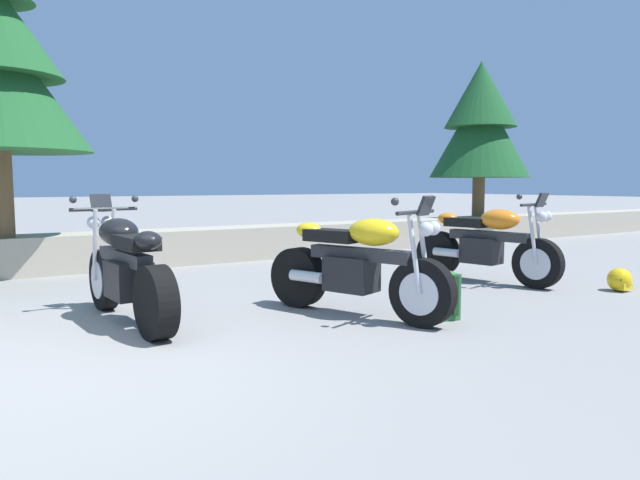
{
  "coord_description": "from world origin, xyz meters",
  "views": [
    {
      "loc": [
        -0.35,
        -4.3,
        1.28
      ],
      "look_at": [
        3.1,
        1.2,
        0.65
      ],
      "focal_mm": 32.41,
      "sensor_mm": 36.0,
      "label": 1
    }
  ],
  "objects_px": {
    "motorcycle_black_near_left": "(126,270)",
    "motorcycle_orange_far_right": "(487,245)",
    "motorcycle_yellow_centre": "(358,267)",
    "pine_tree_mid_right": "(480,122)",
    "rider_helmet": "(620,280)",
    "rider_backpack": "(442,294)"
  },
  "relations": [
    {
      "from": "motorcycle_orange_far_right",
      "to": "rider_backpack",
      "type": "relative_size",
      "value": 4.35
    },
    {
      "from": "motorcycle_yellow_centre",
      "to": "pine_tree_mid_right",
      "type": "height_order",
      "value": "pine_tree_mid_right"
    },
    {
      "from": "rider_helmet",
      "to": "pine_tree_mid_right",
      "type": "xyz_separation_m",
      "value": [
        3.44,
        5.43,
        2.54
      ]
    },
    {
      "from": "motorcycle_orange_far_right",
      "to": "rider_helmet",
      "type": "distance_m",
      "value": 1.61
    },
    {
      "from": "rider_backpack",
      "to": "rider_helmet",
      "type": "xyz_separation_m",
      "value": [
        2.84,
        -0.07,
        -0.11
      ]
    },
    {
      "from": "rider_helmet",
      "to": "motorcycle_yellow_centre",
      "type": "bearing_deg",
      "value": 170.07
    },
    {
      "from": "motorcycle_black_near_left",
      "to": "motorcycle_orange_far_right",
      "type": "bearing_deg",
      "value": -2.72
    },
    {
      "from": "motorcycle_yellow_centre",
      "to": "pine_tree_mid_right",
      "type": "bearing_deg",
      "value": 35.04
    },
    {
      "from": "pine_tree_mid_right",
      "to": "rider_helmet",
      "type": "bearing_deg",
      "value": -122.39
    },
    {
      "from": "rider_helmet",
      "to": "pine_tree_mid_right",
      "type": "relative_size",
      "value": 0.08
    },
    {
      "from": "rider_backpack",
      "to": "pine_tree_mid_right",
      "type": "xyz_separation_m",
      "value": [
        6.28,
        5.36,
        2.44
      ]
    },
    {
      "from": "rider_backpack",
      "to": "motorcycle_orange_far_right",
      "type": "bearing_deg",
      "value": 32.06
    },
    {
      "from": "motorcycle_black_near_left",
      "to": "rider_helmet",
      "type": "xyz_separation_m",
      "value": [
        5.39,
        -1.54,
        -0.35
      ]
    },
    {
      "from": "motorcycle_yellow_centre",
      "to": "pine_tree_mid_right",
      "type": "xyz_separation_m",
      "value": [
        6.88,
        4.82,
        2.19
      ]
    },
    {
      "from": "pine_tree_mid_right",
      "to": "rider_backpack",
      "type": "bearing_deg",
      "value": -139.56
    },
    {
      "from": "motorcycle_yellow_centre",
      "to": "rider_backpack",
      "type": "relative_size",
      "value": 4.23
    },
    {
      "from": "motorcycle_black_near_left",
      "to": "motorcycle_orange_far_right",
      "type": "distance_m",
      "value": 4.56
    },
    {
      "from": "motorcycle_black_near_left",
      "to": "rider_helmet",
      "type": "distance_m",
      "value": 5.62
    },
    {
      "from": "motorcycle_black_near_left",
      "to": "pine_tree_mid_right",
      "type": "relative_size",
      "value": 0.59
    },
    {
      "from": "motorcycle_yellow_centre",
      "to": "pine_tree_mid_right",
      "type": "distance_m",
      "value": 8.68
    },
    {
      "from": "motorcycle_black_near_left",
      "to": "motorcycle_yellow_centre",
      "type": "relative_size",
      "value": 1.04
    },
    {
      "from": "motorcycle_yellow_centre",
      "to": "rider_helmet",
      "type": "xyz_separation_m",
      "value": [
        3.44,
        -0.6,
        -0.35
      ]
    }
  ]
}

